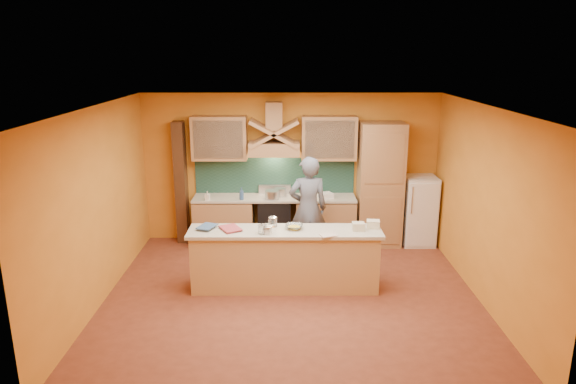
{
  "coord_description": "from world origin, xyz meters",
  "views": [
    {
      "loc": [
        -0.07,
        -6.94,
        3.53
      ],
      "look_at": [
        -0.05,
        0.9,
        1.37
      ],
      "focal_mm": 32.0,
      "sensor_mm": 36.0,
      "label": 1
    }
  ],
  "objects_px": {
    "person": "(308,209)",
    "kitchen_scale": "(267,231)",
    "mixing_bowl": "(294,227)",
    "stove": "(275,221)",
    "fridge": "(419,211)"
  },
  "relations": [
    {
      "from": "fridge",
      "to": "kitchen_scale",
      "type": "height_order",
      "value": "fridge"
    },
    {
      "from": "stove",
      "to": "person",
      "type": "relative_size",
      "value": 0.49
    },
    {
      "from": "person",
      "to": "kitchen_scale",
      "type": "distance_m",
      "value": 1.49
    },
    {
      "from": "stove",
      "to": "mixing_bowl",
      "type": "distance_m",
      "value": 1.95
    },
    {
      "from": "fridge",
      "to": "person",
      "type": "height_order",
      "value": "person"
    },
    {
      "from": "fridge",
      "to": "person",
      "type": "bearing_deg",
      "value": -160.91
    },
    {
      "from": "kitchen_scale",
      "to": "mixing_bowl",
      "type": "height_order",
      "value": "kitchen_scale"
    },
    {
      "from": "person",
      "to": "mixing_bowl",
      "type": "relative_size",
      "value": 6.94
    },
    {
      "from": "person",
      "to": "stove",
      "type": "bearing_deg",
      "value": -58.0
    },
    {
      "from": "person",
      "to": "mixing_bowl",
      "type": "bearing_deg",
      "value": 70.04
    },
    {
      "from": "fridge",
      "to": "kitchen_scale",
      "type": "relative_size",
      "value": 12.29
    },
    {
      "from": "fridge",
      "to": "mixing_bowl",
      "type": "relative_size",
      "value": 4.93
    },
    {
      "from": "kitchen_scale",
      "to": "person",
      "type": "bearing_deg",
      "value": 80.15
    },
    {
      "from": "fridge",
      "to": "person",
      "type": "distance_m",
      "value": 2.24
    },
    {
      "from": "mixing_bowl",
      "to": "fridge",
      "type": "bearing_deg",
      "value": 38.07
    }
  ]
}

